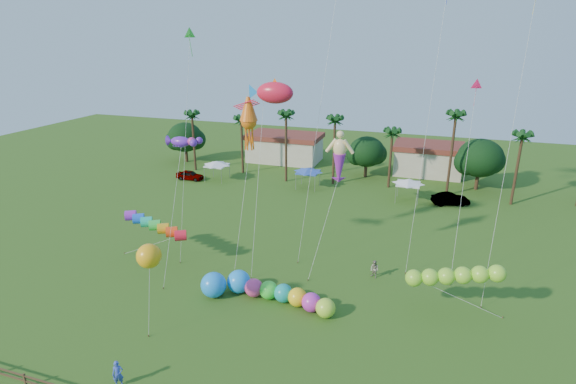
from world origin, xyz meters
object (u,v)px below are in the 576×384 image
(car_a, at_px, (190,175))
(caterpillar_inflatable, at_px, (276,292))
(spectator_a, at_px, (118,374))
(blue_ball, at_px, (214,285))
(spectator_b, at_px, (374,269))
(car_b, at_px, (450,199))

(car_a, distance_m, caterpillar_inflatable, 36.00)
(spectator_a, xyz_separation_m, blue_ball, (0.87, 11.16, 0.17))
(caterpillar_inflatable, xyz_separation_m, blue_ball, (-5.23, -0.93, 0.24))
(spectator_a, height_order, caterpillar_inflatable, caterpillar_inflatable)
(blue_ball, bearing_deg, caterpillar_inflatable, 10.14)
(blue_ball, bearing_deg, spectator_b, 30.73)
(spectator_a, bearing_deg, caterpillar_inflatable, 30.15)
(car_a, bearing_deg, caterpillar_inflatable, -139.74)
(car_a, distance_m, blue_ball, 33.56)
(car_b, height_order, spectator_a, spectator_a)
(car_a, xyz_separation_m, car_b, (37.63, 1.27, 0.06))
(caterpillar_inflatable, bearing_deg, car_a, 138.85)
(blue_ball, bearing_deg, car_a, 123.57)
(caterpillar_inflatable, relative_size, blue_ball, 4.55)
(car_a, relative_size, caterpillar_inflatable, 0.43)
(spectator_b, height_order, caterpillar_inflatable, caterpillar_inflatable)
(spectator_b, bearing_deg, car_a, 178.53)
(caterpillar_inflatable, bearing_deg, blue_ball, -162.36)
(spectator_a, xyz_separation_m, spectator_b, (13.26, 18.52, -0.06))
(car_b, bearing_deg, spectator_a, 133.84)
(car_b, bearing_deg, spectator_b, 143.11)
(car_a, height_order, car_b, car_b)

